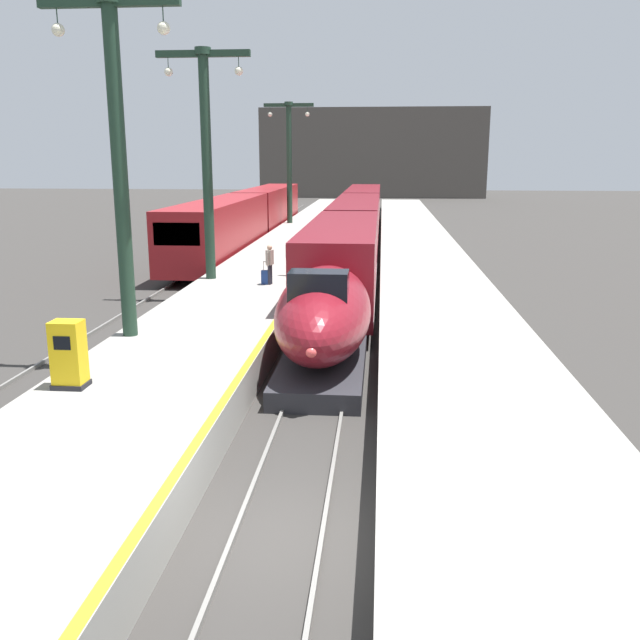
% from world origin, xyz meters
% --- Properties ---
extents(ground_plane, '(260.00, 260.00, 0.00)m').
position_xyz_m(ground_plane, '(0.00, 0.00, 0.00)').
color(ground_plane, '#33302D').
extents(platform_left, '(4.80, 110.00, 1.05)m').
position_xyz_m(platform_left, '(-4.05, 24.75, 0.53)').
color(platform_left, gray).
rests_on(platform_left, ground).
extents(platform_right, '(4.80, 110.00, 1.05)m').
position_xyz_m(platform_right, '(4.05, 24.75, 0.53)').
color(platform_right, gray).
rests_on(platform_right, ground).
extents(platform_left_safety_stripe, '(0.20, 107.80, 0.01)m').
position_xyz_m(platform_left_safety_stripe, '(-1.77, 24.75, 1.05)').
color(platform_left_safety_stripe, yellow).
rests_on(platform_left_safety_stripe, platform_left).
extents(rail_main_left, '(0.08, 110.00, 0.12)m').
position_xyz_m(rail_main_left, '(-0.75, 27.50, 0.06)').
color(rail_main_left, slate).
rests_on(rail_main_left, ground).
extents(rail_main_right, '(0.08, 110.00, 0.12)m').
position_xyz_m(rail_main_right, '(0.75, 27.50, 0.06)').
color(rail_main_right, slate).
rests_on(rail_main_right, ground).
extents(rail_secondary_left, '(0.08, 110.00, 0.12)m').
position_xyz_m(rail_secondary_left, '(-8.85, 27.50, 0.06)').
color(rail_secondary_left, slate).
rests_on(rail_secondary_left, ground).
extents(rail_secondary_right, '(0.08, 110.00, 0.12)m').
position_xyz_m(rail_secondary_right, '(-7.35, 27.50, 0.06)').
color(rail_secondary_right, slate).
rests_on(rail_secondary_right, ground).
extents(highspeed_train_main, '(2.92, 57.44, 3.60)m').
position_xyz_m(highspeed_train_main, '(0.00, 33.55, 1.95)').
color(highspeed_train_main, maroon).
rests_on(highspeed_train_main, ground).
extents(regional_train_adjacent, '(2.85, 36.60, 3.80)m').
position_xyz_m(regional_train_adjacent, '(-8.10, 39.81, 2.13)').
color(regional_train_adjacent, maroon).
rests_on(regional_train_adjacent, ground).
extents(station_column_mid, '(4.00, 0.68, 9.66)m').
position_xyz_m(station_column_mid, '(-5.90, 9.19, 6.83)').
color(station_column_mid, '#1E3828').
rests_on(station_column_mid, platform_left).
extents(station_column_far, '(4.00, 0.68, 9.73)m').
position_xyz_m(station_column_far, '(-5.90, 19.34, 6.86)').
color(station_column_far, '#1E3828').
rests_on(station_column_far, platform_left).
extents(station_column_distant, '(4.00, 0.68, 9.59)m').
position_xyz_m(station_column_distant, '(-5.90, 46.26, 6.79)').
color(station_column_distant, '#1E3828').
rests_on(station_column_distant, platform_left).
extents(passenger_near_edge, '(0.30, 0.56, 1.69)m').
position_xyz_m(passenger_near_edge, '(-3.03, 18.08, 2.04)').
color(passenger_near_edge, '#23232D').
rests_on(passenger_near_edge, platform_left).
extents(passenger_mid_platform, '(0.56, 0.28, 1.69)m').
position_xyz_m(passenger_mid_platform, '(-2.39, 20.35, 2.04)').
color(passenger_mid_platform, '#23232D').
rests_on(passenger_mid_platform, platform_left).
extents(rolling_suitcase, '(0.40, 0.22, 0.98)m').
position_xyz_m(rolling_suitcase, '(-3.20, 18.08, 1.35)').
color(rolling_suitcase, navy).
rests_on(rolling_suitcase, platform_left).
extents(ticket_machine_yellow, '(0.76, 0.62, 1.60)m').
position_xyz_m(ticket_machine_yellow, '(-5.55, 4.32, 1.79)').
color(ticket_machine_yellow, yellow).
rests_on(ticket_machine_yellow, platform_left).
extents(terminus_back_wall, '(36.00, 2.00, 14.00)m').
position_xyz_m(terminus_back_wall, '(0.00, 102.00, 7.00)').
color(terminus_back_wall, '#4C4742').
rests_on(terminus_back_wall, ground).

